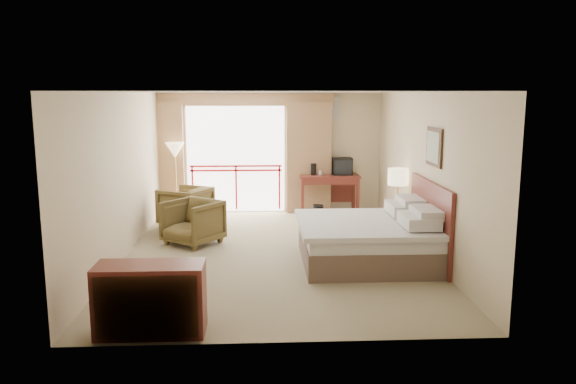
{
  "coord_description": "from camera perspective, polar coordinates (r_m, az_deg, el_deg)",
  "views": [
    {
      "loc": [
        -0.25,
        -9.23,
        2.67
      ],
      "look_at": [
        0.23,
        0.4,
        0.98
      ],
      "focal_mm": 35.0,
      "sensor_mm": 36.0,
      "label": 1
    }
  ],
  "objects": [
    {
      "name": "table_lamp",
      "position": [
        10.66,
        11.1,
        1.46
      ],
      "size": [
        0.37,
        0.37,
        0.66
      ],
      "rotation": [
        0.0,
        0.0,
        0.11
      ],
      "color": "tan",
      "rests_on": "nightstand"
    },
    {
      "name": "ceiling",
      "position": [
        9.23,
        -1.35,
        10.13
      ],
      "size": [
        7.0,
        7.0,
        0.0
      ],
      "primitive_type": "plane",
      "rotation": [
        3.14,
        0.0,
        0.0
      ],
      "color": "white",
      "rests_on": "wall_back"
    },
    {
      "name": "side_table",
      "position": [
        10.95,
        -11.55,
        -2.17
      ],
      "size": [
        0.55,
        0.55,
        0.6
      ],
      "rotation": [
        0.0,
        0.0,
        -0.33
      ],
      "color": "#311C0F",
      "rests_on": "floor"
    },
    {
      "name": "book",
      "position": [
        10.91,
        -11.59,
        -1.17
      ],
      "size": [
        0.26,
        0.29,
        0.02
      ],
      "primitive_type": "imported",
      "rotation": [
        0.0,
        0.0,
        0.42
      ],
      "color": "white",
      "rests_on": "side_table"
    },
    {
      "name": "tv",
      "position": [
        12.65,
        5.54,
        2.62
      ],
      "size": [
        0.43,
        0.34,
        0.39
      ],
      "rotation": [
        0.0,
        0.0,
        0.1
      ],
      "color": "black",
      "rests_on": "desk"
    },
    {
      "name": "wall_back",
      "position": [
        12.8,
        -1.75,
        4.03
      ],
      "size": [
        5.0,
        0.0,
        5.0
      ],
      "primitive_type": "plane",
      "rotation": [
        1.57,
        0.0,
        0.0
      ],
      "color": "beige",
      "rests_on": "ground"
    },
    {
      "name": "curtain_left",
      "position": [
        12.85,
        -12.74,
        3.36
      ],
      "size": [
        1.0,
        0.26,
        2.5
      ],
      "primitive_type": "cube",
      "color": "#946946",
      "rests_on": "wall_back"
    },
    {
      "name": "phone",
      "position": [
        10.54,
        11.01,
        -1.27
      ],
      "size": [
        0.19,
        0.16,
        0.07
      ],
      "primitive_type": "cube",
      "rotation": [
        0.0,
        0.0,
        -0.17
      ],
      "color": "black",
      "rests_on": "nightstand"
    },
    {
      "name": "wall_right",
      "position": [
        9.72,
        13.59,
        1.86
      ],
      "size": [
        0.0,
        7.0,
        7.0
      ],
      "primitive_type": "plane",
      "rotation": [
        1.57,
        0.0,
        -1.57
      ],
      "color": "beige",
      "rests_on": "ground"
    },
    {
      "name": "wastebasket",
      "position": [
        12.15,
        3.03,
        -2.03
      ],
      "size": [
        0.26,
        0.26,
        0.3
      ],
      "primitive_type": "cylinder",
      "rotation": [
        0.0,
        0.0,
        0.07
      ],
      "color": "black",
      "rests_on": "floor"
    },
    {
      "name": "framed_art",
      "position": [
        9.09,
        14.6,
        4.44
      ],
      "size": [
        0.04,
        0.72,
        0.6
      ],
      "color": "#311C0F",
      "rests_on": "wall_right"
    },
    {
      "name": "armchair_far",
      "position": [
        11.71,
        -10.32,
        -3.4
      ],
      "size": [
        1.19,
        1.18,
        0.81
      ],
      "primitive_type": "imported",
      "rotation": [
        0.0,
        0.0,
        -2.07
      ],
      "color": "#4D3E1E",
      "rests_on": "floor"
    },
    {
      "name": "hvac_vent",
      "position": [
        12.8,
        4.13,
        8.49
      ],
      "size": [
        0.5,
        0.04,
        0.5
      ],
      "primitive_type": "cube",
      "color": "silver",
      "rests_on": "wall_back"
    },
    {
      "name": "headboard",
      "position": [
        9.27,
        14.21,
        -2.96
      ],
      "size": [
        0.06,
        2.1,
        1.3
      ],
      "primitive_type": "cube",
      "color": "#591E19",
      "rests_on": "wall_right"
    },
    {
      "name": "balcony_railing",
      "position": [
        12.84,
        -5.3,
        1.59
      ],
      "size": [
        2.09,
        0.03,
        1.02
      ],
      "color": "#B70F10",
      "rests_on": "wall_back"
    },
    {
      "name": "cup",
      "position": [
        12.56,
        3.3,
        1.94
      ],
      "size": [
        0.08,
        0.08,
        0.1
      ],
      "primitive_type": "cylinder",
      "rotation": [
        0.0,
        0.0,
        0.12
      ],
      "color": "white",
      "rests_on": "desk"
    },
    {
      "name": "curtain_right",
      "position": [
        12.71,
        2.11,
        3.53
      ],
      "size": [
        1.0,
        0.26,
        2.5
      ],
      "primitive_type": "cube",
      "color": "#946946",
      "rests_on": "wall_back"
    },
    {
      "name": "balcony_door",
      "position": [
        12.81,
        -5.33,
        3.32
      ],
      "size": [
        2.4,
        0.0,
        2.4
      ],
      "primitive_type": "plane",
      "rotation": [
        1.57,
        0.0,
        0.0
      ],
      "color": "white",
      "rests_on": "wall_back"
    },
    {
      "name": "floor",
      "position": [
        9.61,
        -1.29,
        -6.19
      ],
      "size": [
        7.0,
        7.0,
        0.0
      ],
      "primitive_type": "plane",
      "color": "gray",
      "rests_on": "ground"
    },
    {
      "name": "dresser",
      "position": [
        6.58,
        -13.79,
        -10.53
      ],
      "size": [
        1.21,
        0.51,
        0.81
      ],
      "rotation": [
        0.0,
        0.0,
        0.01
      ],
      "color": "#591E19",
      "rests_on": "floor"
    },
    {
      "name": "wall_front",
      "position": [
        5.89,
        -0.39,
        -3.03
      ],
      "size": [
        5.0,
        0.0,
        5.0
      ],
      "primitive_type": "plane",
      "rotation": [
        -1.57,
        0.0,
        0.0
      ],
      "color": "beige",
      "rests_on": "ground"
    },
    {
      "name": "bed",
      "position": [
        9.1,
        8.31,
        -4.76
      ],
      "size": [
        2.13,
        2.06,
        0.97
      ],
      "color": "brown",
      "rests_on": "floor"
    },
    {
      "name": "armchair_near",
      "position": [
        10.3,
        -9.6,
        -5.22
      ],
      "size": [
        1.22,
        1.22,
        0.8
      ],
      "primitive_type": "imported",
      "rotation": [
        0.0,
        0.0,
        -0.66
      ],
      "color": "#4D3E1E",
      "rests_on": "floor"
    },
    {
      "name": "coffee_maker",
      "position": [
        12.59,
        2.6,
        2.33
      ],
      "size": [
        0.12,
        0.12,
        0.26
      ],
      "primitive_type": "cylinder",
      "rotation": [
        0.0,
        0.0,
        0.03
      ],
      "color": "black",
      "rests_on": "desk"
    },
    {
      "name": "wall_left",
      "position": [
        9.59,
        -16.42,
        1.63
      ],
      "size": [
        0.0,
        7.0,
        7.0
      ],
      "primitive_type": "plane",
      "rotation": [
        1.57,
        0.0,
        1.57
      ],
      "color": "beige",
      "rests_on": "ground"
    },
    {
      "name": "floor_lamp",
      "position": [
        12.48,
        -11.4,
        3.91
      ],
      "size": [
        0.42,
        0.42,
        1.63
      ],
      "rotation": [
        0.0,
        0.0,
        -0.35
      ],
      "color": "tan",
      "rests_on": "floor"
    },
    {
      "name": "valance",
      "position": [
        12.62,
        -5.45,
        9.36
      ],
      "size": [
        4.4,
        0.22,
        0.28
      ],
      "primitive_type": "cube",
      "color": "#946946",
      "rests_on": "wall_back"
    },
    {
      "name": "desk",
      "position": [
        12.73,
        4.14,
        0.94
      ],
      "size": [
        1.34,
        0.65,
        0.88
      ],
      "rotation": [
        0.0,
        0.0,
        -0.06
      ],
      "color": "#591E19",
      "rests_on": "floor"
    },
    {
      "name": "nightstand",
      "position": [
        10.76,
        11.02,
        -2.92
      ],
      "size": [
        0.45,
        0.53,
        0.62
      ],
      "primitive_type": "cube",
      "rotation": [
        0.0,
        0.0,
        -0.04
      ],
      "color": "#591E19",
      "rests_on": "floor"
    }
  ]
}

